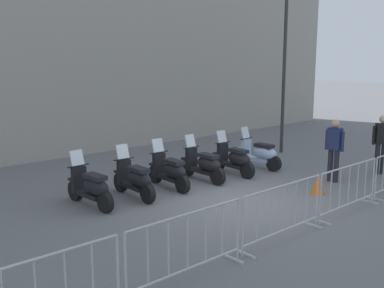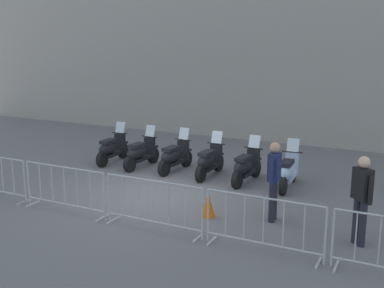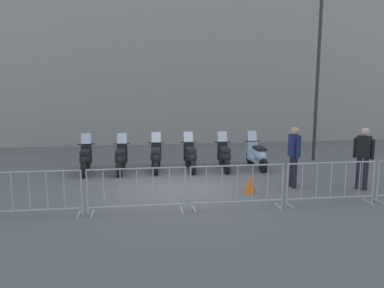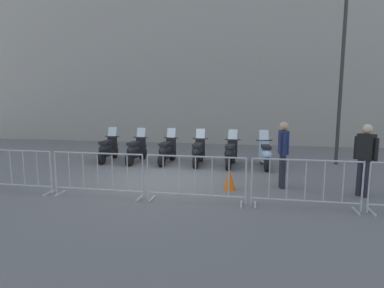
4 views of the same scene
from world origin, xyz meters
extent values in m
plane|color=slate|center=(0.00, 0.00, 0.00)|extent=(120.00, 120.00, 0.00)
cylinder|color=black|center=(-2.83, 2.87, 0.24)|extent=(0.16, 0.48, 0.48)
cylinder|color=black|center=(-2.79, 1.63, 0.24)|extent=(0.16, 0.48, 0.48)
cube|color=black|center=(-2.81, 2.25, 0.28)|extent=(0.31, 0.88, 0.10)
ellipsoid|color=black|center=(-2.80, 1.97, 0.52)|extent=(0.39, 0.85, 0.40)
cube|color=black|center=(-2.80, 2.00, 0.74)|extent=(0.30, 0.61, 0.10)
cube|color=black|center=(-2.83, 2.68, 0.55)|extent=(0.34, 0.15, 0.60)
cylinder|color=black|center=(-2.83, 2.68, 0.88)|extent=(0.56, 0.06, 0.04)
cube|color=silver|center=(-2.83, 2.73, 1.06)|extent=(0.32, 0.15, 0.35)
cube|color=black|center=(-2.83, 2.87, 0.51)|extent=(0.21, 0.33, 0.06)
cylinder|color=black|center=(-1.62, 2.75, 0.24)|extent=(0.17, 0.49, 0.48)
cylinder|color=black|center=(-1.71, 1.52, 0.24)|extent=(0.17, 0.49, 0.48)
cube|color=black|center=(-1.67, 2.14, 0.28)|extent=(0.34, 0.89, 0.10)
ellipsoid|color=black|center=(-1.69, 1.86, 0.52)|extent=(0.42, 0.86, 0.40)
cube|color=black|center=(-1.68, 1.89, 0.74)|extent=(0.32, 0.62, 0.10)
cube|color=black|center=(-1.64, 2.57, 0.55)|extent=(0.35, 0.16, 0.60)
cylinder|color=black|center=(-1.64, 2.57, 0.88)|extent=(0.56, 0.07, 0.04)
cube|color=silver|center=(-1.63, 2.62, 1.06)|extent=(0.33, 0.16, 0.35)
cube|color=black|center=(-1.62, 2.75, 0.51)|extent=(0.22, 0.33, 0.06)
cylinder|color=black|center=(-0.46, 2.80, 0.24)|extent=(0.18, 0.49, 0.48)
cylinder|color=black|center=(-0.57, 1.56, 0.24)|extent=(0.18, 0.49, 0.48)
cube|color=black|center=(-0.52, 2.18, 0.28)|extent=(0.36, 0.89, 0.10)
ellipsoid|color=black|center=(-0.54, 1.90, 0.52)|extent=(0.43, 0.87, 0.40)
cube|color=black|center=(-0.54, 1.93, 0.74)|extent=(0.33, 0.62, 0.10)
cube|color=black|center=(-0.48, 2.61, 0.55)|extent=(0.35, 0.17, 0.60)
cylinder|color=black|center=(-0.48, 2.61, 0.88)|extent=(0.56, 0.09, 0.04)
cube|color=silver|center=(-0.48, 2.66, 1.06)|extent=(0.33, 0.17, 0.35)
cube|color=black|center=(-0.46, 2.80, 0.51)|extent=(0.23, 0.34, 0.06)
cylinder|color=black|center=(0.64, 2.72, 0.24)|extent=(0.15, 0.48, 0.48)
cylinder|color=black|center=(0.61, 1.48, 0.24)|extent=(0.15, 0.48, 0.48)
cube|color=black|center=(0.63, 2.10, 0.28)|extent=(0.30, 0.87, 0.10)
ellipsoid|color=black|center=(0.62, 1.83, 0.52)|extent=(0.37, 0.85, 0.40)
cube|color=black|center=(0.62, 1.86, 0.74)|extent=(0.29, 0.60, 0.10)
cube|color=black|center=(0.63, 2.54, 0.55)|extent=(0.34, 0.15, 0.60)
cylinder|color=black|center=(0.63, 2.54, 0.88)|extent=(0.56, 0.05, 0.04)
cube|color=silver|center=(0.63, 2.59, 1.06)|extent=(0.32, 0.15, 0.35)
cube|color=black|center=(0.64, 2.72, 0.51)|extent=(0.21, 0.32, 0.06)
cylinder|color=black|center=(1.82, 2.62, 0.24)|extent=(0.18, 0.49, 0.48)
cylinder|color=black|center=(1.71, 1.38, 0.24)|extent=(0.18, 0.49, 0.48)
cube|color=black|center=(1.77, 2.00, 0.28)|extent=(0.36, 0.89, 0.10)
ellipsoid|color=black|center=(1.74, 1.72, 0.52)|extent=(0.43, 0.87, 0.40)
cube|color=black|center=(1.75, 1.75, 0.74)|extent=(0.33, 0.62, 0.10)
cube|color=black|center=(1.81, 2.43, 0.55)|extent=(0.35, 0.17, 0.60)
cylinder|color=black|center=(1.81, 2.43, 0.88)|extent=(0.56, 0.09, 0.04)
cube|color=silver|center=(1.81, 2.48, 1.06)|extent=(0.33, 0.17, 0.35)
cube|color=black|center=(1.82, 2.62, 0.51)|extent=(0.23, 0.34, 0.06)
cylinder|color=black|center=(2.89, 2.62, 0.24)|extent=(0.16, 0.49, 0.48)
cylinder|color=black|center=(2.94, 1.38, 0.24)|extent=(0.16, 0.49, 0.48)
cube|color=#A8C1E0|center=(2.92, 2.00, 0.28)|extent=(0.32, 0.88, 0.10)
ellipsoid|color=#A8C1E0|center=(2.93, 1.72, 0.52)|extent=(0.39, 0.85, 0.40)
cube|color=black|center=(2.93, 1.75, 0.74)|extent=(0.30, 0.61, 0.10)
cube|color=#A8C1E0|center=(2.90, 2.43, 0.55)|extent=(0.35, 0.15, 0.60)
cylinder|color=black|center=(2.90, 2.43, 0.88)|extent=(0.56, 0.06, 0.04)
cube|color=silver|center=(2.90, 2.48, 1.06)|extent=(0.33, 0.15, 0.35)
cube|color=#A8C1E0|center=(2.89, 2.62, 0.51)|extent=(0.21, 0.33, 0.06)
cube|color=#B2B5B7|center=(-2.53, -1.90, 0.02)|extent=(0.05, 0.44, 0.04)
cylinder|color=#B2B5B7|center=(-2.44, -1.90, 0.53)|extent=(0.04, 0.04, 1.05)
cylinder|color=#B2B5B7|center=(-3.54, -1.87, 1.05)|extent=(2.21, 0.09, 0.04)
cylinder|color=#B2B5B7|center=(-3.54, -1.87, 0.18)|extent=(2.21, 0.09, 0.04)
cylinder|color=#B2B5B7|center=(-3.91, -1.86, 0.61)|extent=(0.02, 0.02, 0.87)
cylinder|color=#B2B5B7|center=(-3.54, -1.87, 0.61)|extent=(0.02, 0.02, 0.87)
cylinder|color=#B2B5B7|center=(-3.17, -1.88, 0.61)|extent=(0.02, 0.02, 0.87)
cylinder|color=#B2B5B7|center=(-2.80, -1.89, 0.61)|extent=(0.02, 0.02, 0.87)
cube|color=#B2B5B7|center=(-2.23, -1.90, 0.02)|extent=(0.05, 0.44, 0.04)
cube|color=#B2B5B7|center=(-0.20, -1.95, 0.02)|extent=(0.05, 0.44, 0.04)
cylinder|color=#B2B5B7|center=(-2.32, -1.90, 0.53)|extent=(0.04, 0.04, 1.05)
cylinder|color=#B2B5B7|center=(-0.11, -1.96, 0.53)|extent=(0.04, 0.04, 1.05)
cylinder|color=#B2B5B7|center=(-1.21, -1.93, 1.05)|extent=(2.21, 0.09, 0.04)
cylinder|color=#B2B5B7|center=(-1.21, -1.93, 0.18)|extent=(2.21, 0.09, 0.04)
cylinder|color=#B2B5B7|center=(-1.95, -1.91, 0.61)|extent=(0.02, 0.02, 0.87)
cylinder|color=#B2B5B7|center=(-1.58, -1.92, 0.61)|extent=(0.02, 0.02, 0.87)
cylinder|color=#B2B5B7|center=(-1.21, -1.93, 0.61)|extent=(0.02, 0.02, 0.87)
cylinder|color=#B2B5B7|center=(-0.84, -1.94, 0.61)|extent=(0.02, 0.02, 0.87)
cylinder|color=#B2B5B7|center=(-0.48, -1.95, 0.61)|extent=(0.02, 0.02, 0.87)
cube|color=#B2B5B7|center=(0.10, -1.96, 0.02)|extent=(0.05, 0.44, 0.04)
cube|color=#B2B5B7|center=(2.13, -2.01, 0.02)|extent=(0.05, 0.44, 0.04)
cylinder|color=#B2B5B7|center=(0.01, -1.96, 0.53)|extent=(0.04, 0.04, 1.05)
cylinder|color=#B2B5B7|center=(2.22, -2.01, 0.53)|extent=(0.04, 0.04, 1.05)
cylinder|color=#B2B5B7|center=(1.12, -1.99, 1.05)|extent=(2.21, 0.09, 0.04)
cylinder|color=#B2B5B7|center=(1.12, -1.99, 0.18)|extent=(2.21, 0.09, 0.04)
cylinder|color=#B2B5B7|center=(0.38, -1.97, 0.61)|extent=(0.02, 0.02, 0.87)
cylinder|color=#B2B5B7|center=(0.75, -1.98, 0.61)|extent=(0.02, 0.02, 0.87)
cylinder|color=#B2B5B7|center=(1.12, -1.99, 0.61)|extent=(0.02, 0.02, 0.87)
cylinder|color=#B2B5B7|center=(1.48, -2.00, 0.61)|extent=(0.02, 0.02, 0.87)
cylinder|color=#B2B5B7|center=(1.85, -2.00, 0.61)|extent=(0.02, 0.02, 0.87)
cube|color=#B2B5B7|center=(2.43, -2.02, 0.02)|extent=(0.05, 0.44, 0.04)
cube|color=#B2B5B7|center=(4.46, -2.07, 0.02)|extent=(0.05, 0.44, 0.04)
cylinder|color=#B2B5B7|center=(2.34, -2.02, 0.53)|extent=(0.04, 0.04, 1.05)
cylinder|color=#B2B5B7|center=(4.55, -2.07, 0.53)|extent=(0.04, 0.04, 1.05)
cylinder|color=#B2B5B7|center=(3.44, -2.04, 1.05)|extent=(2.21, 0.09, 0.04)
cylinder|color=#B2B5B7|center=(3.44, -2.04, 0.18)|extent=(2.21, 0.09, 0.04)
cylinder|color=#B2B5B7|center=(2.71, -2.03, 0.61)|extent=(0.02, 0.02, 0.87)
cylinder|color=#B2B5B7|center=(3.08, -2.04, 0.61)|extent=(0.02, 0.02, 0.87)
cylinder|color=#B2B5B7|center=(3.44, -2.04, 0.61)|extent=(0.02, 0.02, 0.87)
cylinder|color=#B2B5B7|center=(3.81, -2.05, 0.61)|extent=(0.02, 0.02, 0.87)
cylinder|color=#B2B5B7|center=(4.18, -2.06, 0.61)|extent=(0.02, 0.02, 0.87)
cube|color=#B2B5B7|center=(4.76, -2.08, 0.02)|extent=(0.05, 0.44, 0.04)
cylinder|color=#B2B5B7|center=(4.67, -2.08, 0.53)|extent=(0.04, 0.04, 1.05)
cylinder|color=#2D332D|center=(5.47, 2.93, 2.92)|extent=(0.12, 0.12, 5.83)
cylinder|color=#23232D|center=(4.92, -0.86, 0.45)|extent=(0.14, 0.14, 0.90)
cylinder|color=#23232D|center=(5.05, -0.99, 0.45)|extent=(0.14, 0.14, 0.90)
cube|color=black|center=(4.98, -0.92, 1.20)|extent=(0.41, 0.41, 0.60)
sphere|color=beige|center=(4.98, -0.92, 1.62)|extent=(0.22, 0.22, 0.22)
cylinder|color=black|center=(4.82, -0.76, 1.15)|extent=(0.09, 0.09, 0.55)
cylinder|color=black|center=(5.15, -1.09, 1.15)|extent=(0.09, 0.09, 0.55)
cylinder|color=#23232D|center=(3.18, -0.53, 0.45)|extent=(0.14, 0.14, 0.90)
cylinder|color=#23232D|center=(3.18, -0.35, 0.45)|extent=(0.14, 0.14, 0.90)
cube|color=navy|center=(3.18, -0.44, 1.20)|extent=(0.23, 0.37, 0.60)
sphere|color=tan|center=(3.18, -0.44, 1.62)|extent=(0.22, 0.22, 0.22)
cylinder|color=navy|center=(3.19, -0.67, 1.15)|extent=(0.09, 0.09, 0.55)
cylinder|color=navy|center=(3.17, -0.21, 1.15)|extent=(0.09, 0.09, 0.55)
cone|color=orange|center=(1.82, -0.81, 0.28)|extent=(0.32, 0.32, 0.55)
camera|label=1|loc=(-7.80, -6.53, 3.28)|focal=41.86mm
camera|label=2|loc=(5.65, -9.73, 3.77)|focal=43.45mm
camera|label=3|loc=(-1.29, -10.42, 3.03)|focal=35.94mm
camera|label=4|loc=(2.08, -8.64, 2.29)|focal=29.15mm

